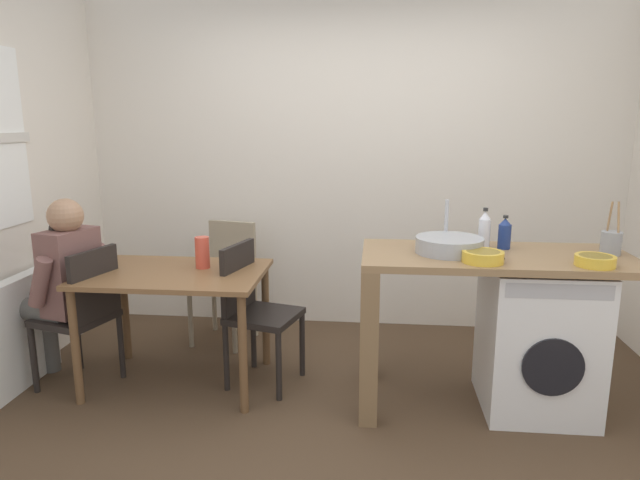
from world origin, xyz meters
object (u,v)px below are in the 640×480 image
object	(u,v)px
chair_spare_by_wall	(227,274)
utensil_crock	(611,242)
washing_machine	(537,338)
bottle_tall_green	(484,230)
chair_opposite	(254,306)
vase	(202,252)
mixing_bowl	(483,256)
dining_table	(175,286)
bottle_squat_brown	(505,234)
colander	(595,260)
seated_person	(61,282)
chair_person_seat	(84,310)

from	to	relation	value
chair_spare_by_wall	utensil_crock	xyz separation A→B (m)	(2.43, -0.82, 0.48)
washing_machine	bottle_tall_green	distance (m)	0.69
chair_opposite	vase	xyz separation A→B (m)	(-0.33, 0.03, 0.33)
mixing_bowl	chair_opposite	bearing A→B (deg)	164.68
dining_table	utensil_crock	bearing A→B (deg)	-0.97
chair_opposite	utensil_crock	size ratio (longest dim) A/B	3.00
bottle_squat_brown	utensil_crock	bearing A→B (deg)	-9.37
dining_table	vase	distance (m)	0.27
vase	utensil_crock	bearing A→B (deg)	-3.42
colander	bottle_tall_green	bearing A→B (deg)	143.02
dining_table	seated_person	world-z (taller)	seated_person
dining_table	bottle_tall_green	bearing A→B (deg)	1.82
chair_person_seat	mixing_bowl	xyz separation A→B (m)	(2.35, -0.17, 0.45)
chair_opposite	bottle_squat_brown	xyz separation A→B (m)	(1.51, -0.02, 0.50)
washing_machine	utensil_crock	world-z (taller)	utensil_crock
washing_machine	mixing_bowl	bearing A→B (deg)	-152.18
chair_opposite	washing_machine	bearing A→B (deg)	99.79
chair_spare_by_wall	seated_person	distance (m)	1.19
bottle_squat_brown	chair_spare_by_wall	bearing A→B (deg)	158.84
mixing_bowl	vase	bearing A→B (deg)	166.62
chair_person_seat	utensil_crock	bearing A→B (deg)	-73.00
dining_table	vase	size ratio (longest dim) A/B	5.51
bottle_squat_brown	mixing_bowl	world-z (taller)	bottle_squat_brown
dining_table	bottle_tall_green	xyz separation A→B (m)	(1.87, 0.06, 0.38)
bottle_squat_brown	colander	distance (m)	0.53
vase	seated_person	bearing A→B (deg)	-168.30
chair_spare_by_wall	washing_machine	size ratio (longest dim) A/B	1.05
washing_machine	utensil_crock	xyz separation A→B (m)	(0.37, 0.05, 0.56)
chair_person_seat	chair_opposite	size ratio (longest dim) A/B	1.00
bottle_tall_green	chair_opposite	bearing A→B (deg)	179.57
seated_person	colander	size ratio (longest dim) A/B	6.00
washing_machine	utensil_crock	bearing A→B (deg)	8.10
chair_person_seat	dining_table	bearing A→B (deg)	-62.08
dining_table	seated_person	bearing A→B (deg)	-173.77
seated_person	bottle_tall_green	bearing A→B (deg)	-71.40
chair_spare_by_wall	bottle_tall_green	world-z (taller)	bottle_tall_green
washing_machine	mixing_bowl	xyz separation A→B (m)	(-0.37, -0.20, 0.52)
bottle_squat_brown	mixing_bowl	distance (m)	0.39
bottle_squat_brown	washing_machine	bearing A→B (deg)	-36.96
dining_table	bottle_squat_brown	distance (m)	2.02
utensil_crock	vase	world-z (taller)	utensil_crock
colander	bottle_squat_brown	bearing A→B (deg)	136.34
chair_person_seat	bottle_tall_green	world-z (taller)	bottle_tall_green
bottle_tall_green	mixing_bowl	size ratio (longest dim) A/B	1.09
chair_person_seat	chair_spare_by_wall	bearing A→B (deg)	-21.08
bottle_squat_brown	colander	size ratio (longest dim) A/B	0.99
dining_table	colander	bearing A→B (deg)	-7.54
chair_opposite	utensil_crock	xyz separation A→B (m)	(2.07, -0.11, 0.48)
chair_person_seat	utensil_crock	size ratio (longest dim) A/B	3.00
washing_machine	vase	world-z (taller)	vase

